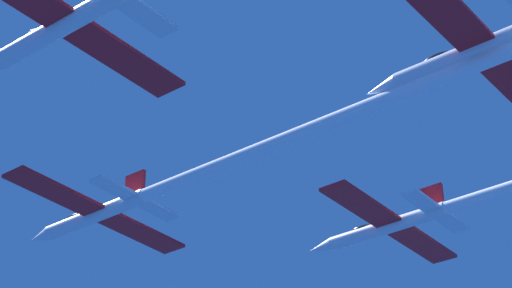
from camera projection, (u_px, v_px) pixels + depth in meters
name	position (u px, v px, depth m)	size (l,w,h in m)	color
jet_lead	(288.00, 138.00, 68.64)	(18.21, 65.38, 3.02)	white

